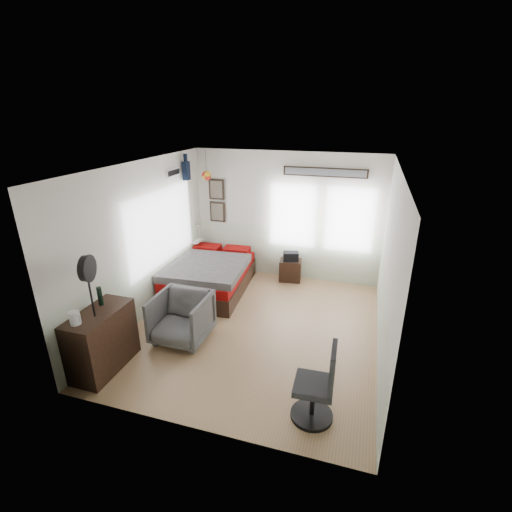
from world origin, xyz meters
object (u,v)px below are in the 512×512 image
Objects in this scene: nightstand at (290,270)px; task_chair at (318,390)px; dresser at (102,340)px; bed at (210,276)px; armchair at (181,318)px.

task_chair is (1.12, -3.72, 0.19)m from nightstand.
dresser is 4.13m from nightstand.
nightstand is at bearing 62.43° from dresser.
dresser is (-0.44, -2.71, 0.13)m from bed.
armchair is at bearing 153.79° from task_chair.
task_chair reaches higher than armchair.
nightstand is at bearing 104.44° from task_chair.
armchair reaches higher than nightstand.
bed is at bearing -154.22° from nightstand.
bed is 1.75m from nightstand.
armchair is 2.52m from task_chair.
task_chair is at bearing -50.94° from bed.
dresser is at bearing -103.26° from bed.
nightstand is 3.89m from task_chair.
bed is 1.78m from armchair.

